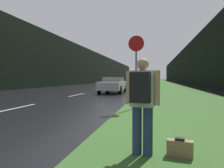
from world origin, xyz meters
TOP-DOWN VIEW (x-y plane):
  - grass_verge at (7.41, 40.00)m, footprint 6.00×240.00m
  - lane_stripe_b at (0.00, 6.54)m, footprint 0.12×3.00m
  - lane_stripe_c at (0.00, 13.54)m, footprint 0.12×3.00m
  - lane_stripe_d at (0.00, 20.54)m, footprint 0.12×3.00m
  - lane_stripe_e at (0.00, 27.54)m, footprint 0.12×3.00m
  - treeline_far_side at (-10.41, 50.00)m, footprint 2.00×140.00m
  - treeline_near_side at (13.41, 50.00)m, footprint 2.00×140.00m
  - stop_sign at (5.03, 7.63)m, footprint 0.65×0.07m
  - hitchhiker_with_backpack at (5.59, 2.52)m, footprint 0.56×0.43m
  - suitcase at (6.19, 2.62)m, footprint 0.42×0.19m
  - car_passing_near at (2.20, 16.50)m, footprint 1.96×4.57m
  - car_passing_far at (2.20, 30.58)m, footprint 2.02×4.73m
  - delivery_truck at (-2.20, 87.03)m, footprint 2.50×7.90m

SIDE VIEW (x-z plane):
  - lane_stripe_b at x=0.00m, z-range 0.00..0.01m
  - lane_stripe_c at x=0.00m, z-range 0.00..0.01m
  - lane_stripe_d at x=0.00m, z-range 0.00..0.01m
  - lane_stripe_e at x=0.00m, z-range 0.00..0.01m
  - grass_verge at x=7.41m, z-range 0.00..0.02m
  - suitcase at x=6.19m, z-range -0.01..0.31m
  - car_passing_near at x=2.20m, z-range 0.03..1.40m
  - car_passing_far at x=2.20m, z-range -0.01..1.51m
  - hitchhiker_with_backpack at x=5.59m, z-range 0.12..1.73m
  - stop_sign at x=5.03m, z-range 0.31..3.36m
  - delivery_truck at x=-2.20m, z-range 0.08..3.63m
  - treeline_far_side at x=-10.41m, z-range 0.00..8.11m
  - treeline_near_side at x=13.41m, z-range 0.00..8.28m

